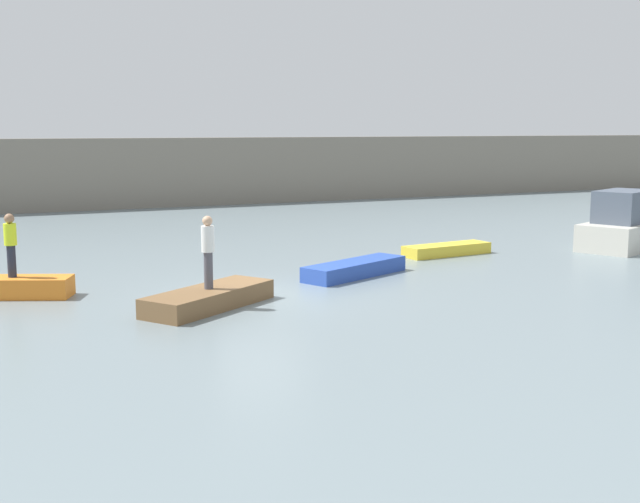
# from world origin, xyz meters

# --- Properties ---
(ground_plane) EXTENTS (120.00, 120.00, 0.00)m
(ground_plane) POSITION_xyz_m (0.00, 0.00, 0.00)
(ground_plane) COLOR slate
(embankment_wall) EXTENTS (80.00, 1.20, 3.79)m
(embankment_wall) POSITION_xyz_m (0.00, 24.87, 1.90)
(embankment_wall) COLOR gray
(embankment_wall) RESTS_ON ground_plane
(motorboat) EXTENTS (6.00, 4.03, 2.13)m
(motorboat) POSITION_xyz_m (15.53, 2.48, 0.77)
(motorboat) COLOR beige
(motorboat) RESTS_ON ground_plane
(rowboat_orange) EXTENTS (3.10, 2.04, 0.53)m
(rowboat_orange) POSITION_xyz_m (-5.89, 2.44, 0.27)
(rowboat_orange) COLOR orange
(rowboat_orange) RESTS_ON ground_plane
(rowboat_brown) EXTENTS (3.80, 3.09, 0.48)m
(rowboat_brown) POSITION_xyz_m (-1.63, -0.93, 0.24)
(rowboat_brown) COLOR brown
(rowboat_brown) RESTS_ON ground_plane
(rowboat_blue) EXTENTS (3.81, 2.42, 0.45)m
(rowboat_blue) POSITION_xyz_m (3.58, 1.40, 0.22)
(rowboat_blue) COLOR #2B4CAD
(rowboat_blue) RESTS_ON ground_plane
(rowboat_yellow) EXTENTS (3.33, 1.26, 0.38)m
(rowboat_yellow) POSITION_xyz_m (8.32, 3.67, 0.19)
(rowboat_yellow) COLOR gold
(rowboat_yellow) RESTS_ON ground_plane
(person_white_shirt) EXTENTS (0.32, 0.32, 1.80)m
(person_white_shirt) POSITION_xyz_m (-1.63, -0.93, 1.49)
(person_white_shirt) COLOR #4C4C56
(person_white_shirt) RESTS_ON rowboat_brown
(person_hiviz_shirt) EXTENTS (0.32, 0.32, 1.66)m
(person_hiviz_shirt) POSITION_xyz_m (-5.89, 2.44, 1.47)
(person_hiviz_shirt) COLOR #232838
(person_hiviz_shirt) RESTS_ON rowboat_orange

